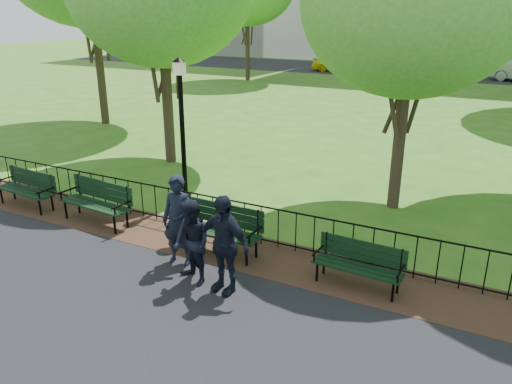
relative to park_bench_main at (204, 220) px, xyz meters
The scene contains 14 objects.
ground 1.47m from the park_bench_main, 74.29° to the right, with size 120.00×120.00×0.00m, color #2D661A.
dirt_strip 0.78m from the park_bench_main, 33.31° to the left, with size 60.00×1.60×0.01m, color #342015.
far_street 33.74m from the park_bench_main, 89.40° to the left, with size 70.00×9.00×0.01m, color black.
iron_fence 0.83m from the park_bench_main, 64.12° to the left, with size 24.06×0.06×1.00m.
park_bench_main is the anchor object (origin of this frame).
park_bench_left_a 2.98m from the park_bench_main, behind, with size 1.94×0.73×1.08m.
park_bench_left_b 5.29m from the park_bench_main, behind, with size 1.80×0.66×1.01m.
park_bench_right_a 3.30m from the park_bench_main, ahead, with size 1.64×0.58×0.92m.
lamppost 3.23m from the park_bench_main, 132.68° to the left, with size 0.33×0.33×3.69m.
tree_near_e 6.71m from the park_bench_main, 54.87° to the left, with size 5.10×5.10×7.11m.
person_left 0.80m from the park_bench_main, 96.70° to the right, with size 0.66×0.44×1.82m, color black.
person_mid 1.39m from the park_bench_main, 65.91° to the right, with size 0.78×0.41×1.60m, color black.
person_right 1.75m from the park_bench_main, 45.42° to the right, with size 1.07×0.44×1.82m, color black.
taxi 32.32m from the park_bench_main, 103.78° to the left, with size 1.61×4.00×1.36m, color yellow.
Camera 1 is at (4.95, -6.66, 4.79)m, focal length 35.00 mm.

